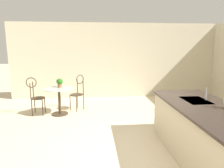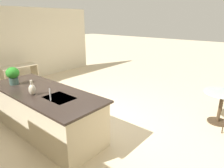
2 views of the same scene
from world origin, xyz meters
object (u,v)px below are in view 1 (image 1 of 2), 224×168
object	(u,v)px
bistro_table	(59,99)
potted_plant_on_table	(60,82)
chair_by_island	(36,94)
chair_near_window	(78,91)

from	to	relation	value
bistro_table	potted_plant_on_table	distance (m)	0.46
bistro_table	chair_by_island	size ratio (longest dim) A/B	0.77
bistro_table	potted_plant_on_table	world-z (taller)	potted_plant_on_table
chair_by_island	potted_plant_on_table	distance (m)	0.73
chair_by_island	chair_near_window	bearing A→B (deg)	107.55
chair_near_window	potted_plant_on_table	xyz separation A→B (m)	(0.29, -0.47, 0.31)
chair_near_window	chair_by_island	world-z (taller)	same
bistro_table	chair_near_window	bearing A→B (deg)	131.66
chair_by_island	potted_plant_on_table	world-z (taller)	chair_by_island
bistro_table	chair_near_window	size ratio (longest dim) A/B	0.77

